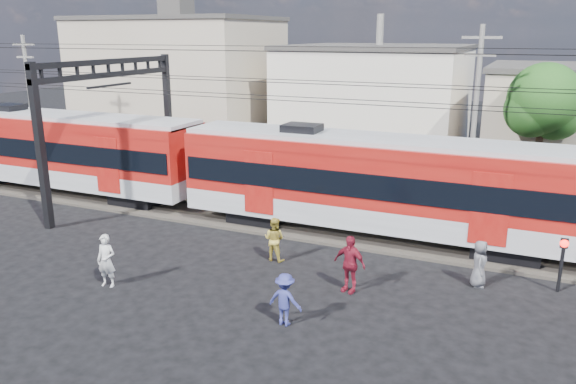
% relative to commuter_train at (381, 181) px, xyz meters
% --- Properties ---
extents(ground, '(120.00, 120.00, 0.00)m').
position_rel_commuter_train_xyz_m(ground, '(-3.29, -8.00, -2.40)').
color(ground, black).
rests_on(ground, ground).
extents(track_bed, '(70.00, 3.40, 0.12)m').
position_rel_commuter_train_xyz_m(track_bed, '(-3.29, 0.00, -2.34)').
color(track_bed, '#2D2823').
rests_on(track_bed, ground).
extents(rail_near, '(70.00, 0.12, 0.12)m').
position_rel_commuter_train_xyz_m(rail_near, '(-3.29, -0.75, -2.22)').
color(rail_near, '#59544C').
rests_on(rail_near, track_bed).
extents(rail_far, '(70.00, 0.12, 0.12)m').
position_rel_commuter_train_xyz_m(rail_far, '(-3.29, 0.75, -2.22)').
color(rail_far, '#59544C').
rests_on(rail_far, track_bed).
extents(commuter_train, '(50.30, 3.08, 4.17)m').
position_rel_commuter_train_xyz_m(commuter_train, '(0.00, 0.00, 0.00)').
color(commuter_train, black).
rests_on(commuter_train, ground).
extents(catenary, '(70.00, 9.30, 7.52)m').
position_rel_commuter_train_xyz_m(catenary, '(-11.94, -0.00, 2.73)').
color(catenary, black).
rests_on(catenary, ground).
extents(building_west, '(14.28, 10.20, 9.30)m').
position_rel_commuter_train_xyz_m(building_west, '(-20.29, 16.00, 2.25)').
color(building_west, tan).
rests_on(building_west, ground).
extents(building_midwest, '(12.24, 12.24, 7.30)m').
position_rel_commuter_train_xyz_m(building_midwest, '(-5.29, 19.00, 1.25)').
color(building_midwest, beige).
rests_on(building_midwest, ground).
extents(utility_pole_mid, '(1.80, 0.24, 8.50)m').
position_rel_commuter_train_xyz_m(utility_pole_mid, '(2.71, 7.00, 2.13)').
color(utility_pole_mid, slate).
rests_on(utility_pole_mid, ground).
extents(utility_pole_west, '(1.80, 0.24, 8.00)m').
position_rel_commuter_train_xyz_m(utility_pole_west, '(-25.29, 6.00, 1.88)').
color(utility_pole_west, slate).
rests_on(utility_pole_west, ground).
extents(tree_near, '(3.82, 3.64, 6.72)m').
position_rel_commuter_train_xyz_m(tree_near, '(5.90, 10.09, 2.26)').
color(tree_near, '#382619').
rests_on(tree_near, ground).
extents(pedestrian_a, '(0.70, 0.51, 1.79)m').
position_rel_commuter_train_xyz_m(pedestrian_a, '(-7.03, -8.04, -1.51)').
color(pedestrian_a, beige).
rests_on(pedestrian_a, ground).
extents(pedestrian_b, '(0.82, 0.65, 1.65)m').
position_rel_commuter_train_xyz_m(pedestrian_b, '(-2.91, -3.83, -1.58)').
color(pedestrian_b, gold).
rests_on(pedestrian_b, ground).
extents(pedestrian_c, '(1.05, 0.64, 1.57)m').
position_rel_commuter_train_xyz_m(pedestrian_c, '(-0.61, -8.02, -1.62)').
color(pedestrian_c, navy).
rests_on(pedestrian_c, ground).
extents(pedestrian_d, '(1.20, 0.70, 1.91)m').
position_rel_commuter_train_xyz_m(pedestrian_d, '(0.41, -5.21, -1.45)').
color(pedestrian_d, maroon).
rests_on(pedestrian_d, ground).
extents(pedestrian_e, '(0.57, 0.82, 1.59)m').
position_rel_commuter_train_xyz_m(pedestrian_e, '(4.21, -3.11, -1.61)').
color(pedestrian_e, '#535358').
rests_on(pedestrian_e, ground).
extents(crossing_signal, '(0.27, 0.27, 1.84)m').
position_rel_commuter_train_xyz_m(crossing_signal, '(6.65, -2.51, -1.12)').
color(crossing_signal, black).
rests_on(crossing_signal, ground).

